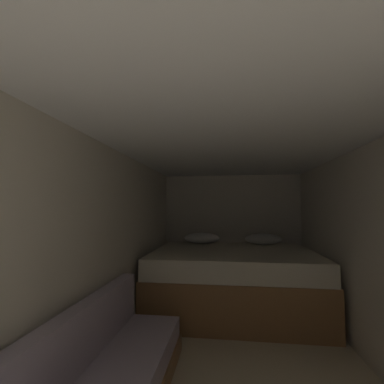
{
  "coord_description": "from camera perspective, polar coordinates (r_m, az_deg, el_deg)",
  "views": [
    {
      "loc": [
        -0.08,
        -0.15,
        1.41
      ],
      "look_at": [
        -0.46,
        2.83,
        1.59
      ],
      "focal_mm": 25.21,
      "sensor_mm": 36.0,
      "label": 1
    }
  ],
  "objects": [
    {
      "name": "wall_back",
      "position": [
        4.81,
        8.4,
        -8.34
      ],
      "size": [
        2.43,
        0.05,
        1.98
      ],
      "primitive_type": "cube",
      "color": "beige",
      "rests_on": "ground"
    },
    {
      "name": "wall_left",
      "position": [
        2.53,
        -19.26,
        -12.7
      ],
      "size": [
        0.05,
        5.07,
        1.98
      ],
      "primitive_type": "cube",
      "color": "beige",
      "rests_on": "ground"
    },
    {
      "name": "ceiling_slab",
      "position": [
        2.32,
        9.26,
        11.59
      ],
      "size": [
        2.43,
        5.07,
        0.05
      ],
      "primitive_type": "cube",
      "color": "white",
      "rests_on": "wall_left"
    },
    {
      "name": "bed",
      "position": [
        3.99,
        8.71,
        -17.73
      ],
      "size": [
        2.21,
        1.73,
        1.0
      ],
      "color": "olive",
      "rests_on": "ground"
    }
  ]
}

